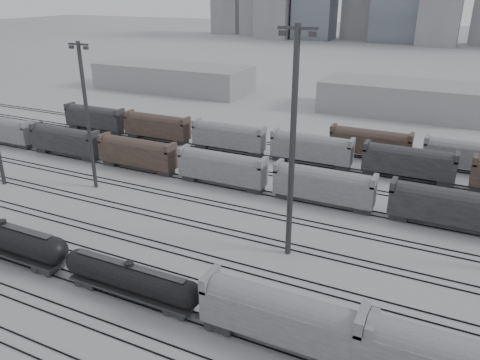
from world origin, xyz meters
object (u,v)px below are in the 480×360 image
at_px(tank_car_a, 5,237).
at_px(light_mast_c, 293,142).
at_px(tank_car_b, 131,278).
at_px(hopper_car_a, 284,316).

xyz_separation_m(tank_car_a, light_mast_c, (29.99, 15.50, 11.51)).
distance_m(tank_car_a, tank_car_b, 18.48).
height_order(tank_car_b, hopper_car_a, hopper_car_a).
bearing_deg(tank_car_b, hopper_car_a, 0.00).
relative_size(tank_car_b, light_mast_c, 0.62).
xyz_separation_m(tank_car_b, hopper_car_a, (16.79, 0.00, 1.05)).
bearing_deg(tank_car_b, tank_car_a, 180.00).
bearing_deg(light_mast_c, tank_car_b, -126.62).
distance_m(tank_car_a, light_mast_c, 35.67).
bearing_deg(hopper_car_a, tank_car_a, 180.00).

